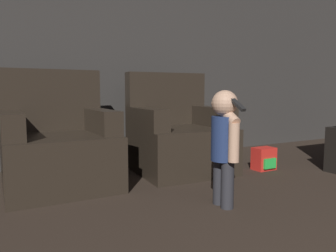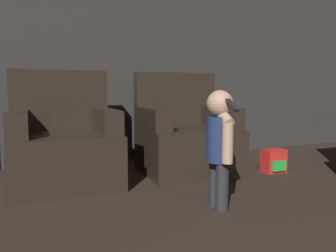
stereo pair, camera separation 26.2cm
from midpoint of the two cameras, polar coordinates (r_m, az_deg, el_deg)
name	(u,v)px [view 1 (the left image)]	position (r m, az deg, el deg)	size (l,w,h in m)	color
wall_back	(120,49)	(3.94, -10.36, 13.13)	(8.40, 0.05, 2.60)	#33302D
armchair_left	(58,146)	(2.98, -20.98, -3.37)	(0.88, 0.87, 1.01)	black
armchair_right	(178,137)	(3.34, -0.48, -2.00)	(0.93, 0.92, 1.01)	black
person_toddler	(225,139)	(2.27, 6.62, -2.22)	(0.18, 0.32, 0.82)	#28282D
toy_backpack	(264,159)	(3.50, 14.34, -5.58)	(0.22, 0.17, 0.23)	red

